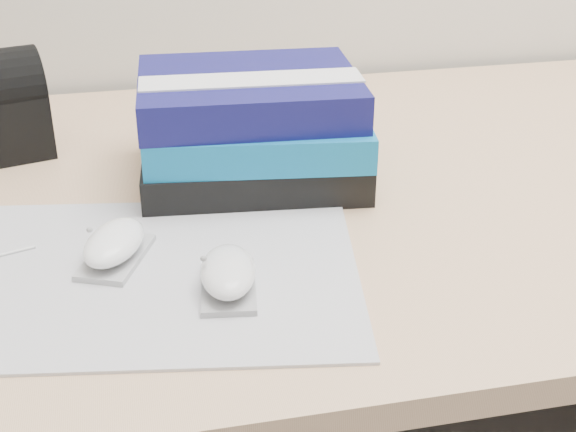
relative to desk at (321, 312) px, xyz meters
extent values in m
cube|color=tan|center=(0.00, -0.06, 0.22)|extent=(1.60, 0.80, 0.03)
cube|color=tan|center=(0.00, 0.32, -0.15)|extent=(1.52, 0.03, 0.35)
cube|color=#9998A0|center=(-0.23, -0.24, 0.24)|extent=(0.43, 0.36, 0.00)
cube|color=#A7A7AA|center=(-0.27, -0.21, 0.24)|extent=(0.08, 0.11, 0.01)
ellipsoid|color=white|center=(-0.27, -0.21, 0.26)|extent=(0.08, 0.11, 0.03)
ellipsoid|color=#949497|center=(-0.29, -0.21, 0.27)|extent=(0.01, 0.01, 0.01)
cube|color=#97979A|center=(-0.17, -0.28, 0.24)|extent=(0.06, 0.10, 0.01)
ellipsoid|color=white|center=(-0.17, -0.28, 0.26)|extent=(0.06, 0.10, 0.03)
ellipsoid|color=gray|center=(-0.19, -0.28, 0.27)|extent=(0.01, 0.01, 0.01)
cube|color=black|center=(-0.10, -0.03, 0.26)|extent=(0.28, 0.23, 0.04)
cube|color=#0F70AC|center=(-0.09, -0.03, 0.30)|extent=(0.28, 0.23, 0.04)
cube|color=#131254|center=(-0.10, -0.02, 0.34)|extent=(0.27, 0.22, 0.04)
cube|color=white|center=(-0.10, -0.05, 0.36)|extent=(0.26, 0.07, 0.00)
camera|label=1|loc=(-0.24, -0.91, 0.65)|focal=50.00mm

